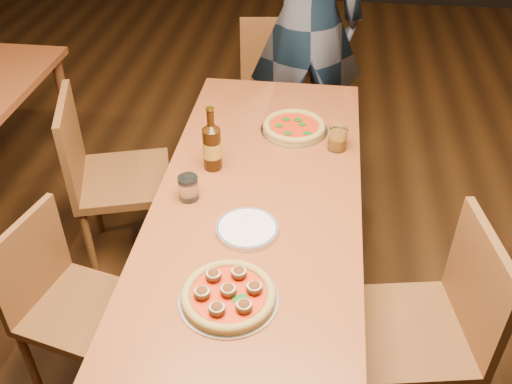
# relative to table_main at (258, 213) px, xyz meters

# --- Properties ---
(ground) EXTENTS (9.00, 9.00, 0.00)m
(ground) POSITION_rel_table_main_xyz_m (0.00, 0.00, -0.68)
(ground) COLOR black
(table_main) EXTENTS (0.80, 2.00, 0.75)m
(table_main) POSITION_rel_table_main_xyz_m (0.00, 0.00, 0.00)
(table_main) COLOR brown
(table_main) RESTS_ON ground
(chair_main_nw) EXTENTS (0.46, 0.46, 0.83)m
(chair_main_nw) POSITION_rel_table_main_xyz_m (-0.65, -0.35, -0.26)
(chair_main_nw) COLOR #583517
(chair_main_nw) RESTS_ON ground
(chair_main_sw) EXTENTS (0.56, 0.56, 0.96)m
(chair_main_sw) POSITION_rel_table_main_xyz_m (-0.71, 0.42, -0.20)
(chair_main_sw) COLOR #583517
(chair_main_sw) RESTS_ON ground
(chair_main_e) EXTENTS (0.52, 0.52, 0.95)m
(chair_main_e) POSITION_rel_table_main_xyz_m (0.59, -0.35, -0.21)
(chair_main_e) COLOR #583517
(chair_main_e) RESTS_ON ground
(chair_end) EXTENTS (0.51, 0.51, 0.98)m
(chair_end) POSITION_rel_table_main_xyz_m (-0.02, 1.22, -0.19)
(chair_end) COLOR #583517
(chair_end) RESTS_ON ground
(pizza_meatball) EXTENTS (0.32, 0.32, 0.06)m
(pizza_meatball) POSITION_rel_table_main_xyz_m (-0.03, -0.53, 0.09)
(pizza_meatball) COLOR #B7B7BF
(pizza_meatball) RESTS_ON table_main
(pizza_margherita) EXTENTS (0.31, 0.31, 0.04)m
(pizza_margherita) POSITION_rel_table_main_xyz_m (0.10, 0.52, 0.09)
(pizza_margherita) COLOR #B7B7BF
(pizza_margherita) RESTS_ON table_main
(plate_stack) EXTENTS (0.22, 0.22, 0.02)m
(plate_stack) POSITION_rel_table_main_xyz_m (-0.01, -0.20, 0.08)
(plate_stack) COLOR white
(plate_stack) RESTS_ON table_main
(beer_bottle) EXTENTS (0.08, 0.08, 0.28)m
(beer_bottle) POSITION_rel_table_main_xyz_m (-0.21, 0.19, 0.17)
(beer_bottle) COLOR black
(beer_bottle) RESTS_ON table_main
(water_glass) EXTENTS (0.08, 0.08, 0.10)m
(water_glass) POSITION_rel_table_main_xyz_m (-0.27, -0.03, 0.12)
(water_glass) COLOR white
(water_glass) RESTS_ON table_main
(amber_glass) EXTENTS (0.08, 0.08, 0.10)m
(amber_glass) POSITION_rel_table_main_xyz_m (0.30, 0.40, 0.12)
(amber_glass) COLOR #A66812
(amber_glass) RESTS_ON table_main
(diner) EXTENTS (0.75, 0.56, 1.84)m
(diner) POSITION_rel_table_main_xyz_m (0.11, 1.41, 0.24)
(diner) COLOR black
(diner) RESTS_ON ground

